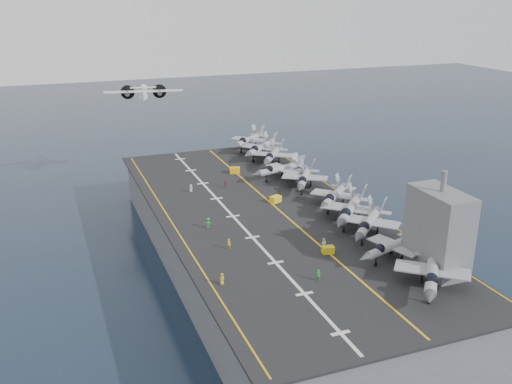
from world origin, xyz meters
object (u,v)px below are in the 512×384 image
object	(u,v)px
fighter_jet_0	(432,271)
island_superstructure	(439,221)
transport_plane	(144,96)
tow_cart_a	(328,250)

from	to	relation	value
fighter_jet_0	island_superstructure	bearing A→B (deg)	48.66
fighter_jet_0	transport_plane	size ratio (longest dim) A/B	0.84
fighter_jet_0	transport_plane	distance (m)	91.74
island_superstructure	tow_cart_a	bearing A→B (deg)	139.91
tow_cart_a	transport_plane	distance (m)	75.89
island_superstructure	tow_cart_a	xyz separation A→B (m)	(-12.10, 10.19, -6.94)
island_superstructure	transport_plane	bearing A→B (deg)	107.58
island_superstructure	fighter_jet_0	world-z (taller)	island_superstructure
tow_cart_a	transport_plane	xyz separation A→B (m)	(-14.38, 73.39, 12.94)
fighter_jet_0	transport_plane	bearing A→B (deg)	104.17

